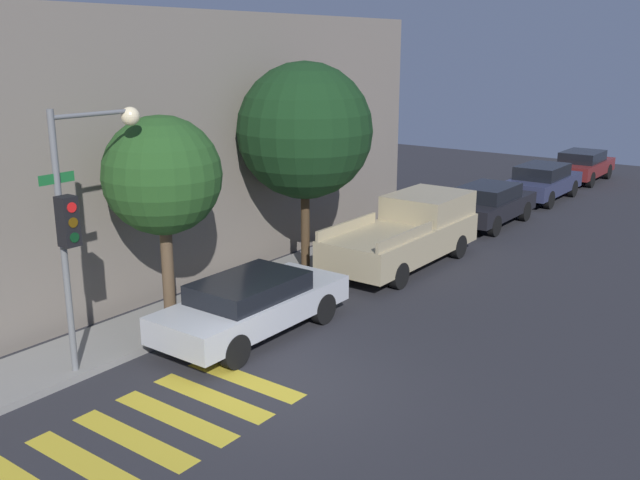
% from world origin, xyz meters
% --- Properties ---
extents(ground_plane, '(60.00, 60.00, 0.00)m').
position_xyz_m(ground_plane, '(0.00, 0.00, 0.00)').
color(ground_plane, '#28282D').
extents(sidewalk, '(26.00, 1.82, 0.14)m').
position_xyz_m(sidewalk, '(0.00, 4.11, 0.07)').
color(sidewalk, gray).
rests_on(sidewalk, ground).
extents(building_row, '(26.00, 6.00, 6.88)m').
position_xyz_m(building_row, '(0.00, 8.42, 3.44)').
color(building_row, slate).
rests_on(building_row, ground).
extents(crosswalk, '(5.67, 2.60, 0.00)m').
position_xyz_m(crosswalk, '(-2.80, 0.80, 0.00)').
color(crosswalk, gold).
rests_on(crosswalk, ground).
extents(traffic_light_pole, '(2.22, 0.56, 4.99)m').
position_xyz_m(traffic_light_pole, '(-1.59, 3.37, 3.34)').
color(traffic_light_pole, slate).
rests_on(traffic_light_pole, ground).
extents(sedan_near_corner, '(4.62, 1.81, 1.32)m').
position_xyz_m(sedan_near_corner, '(1.48, 2.10, 0.72)').
color(sedan_near_corner, '#B7BABF').
rests_on(sedan_near_corner, ground).
extents(pickup_truck, '(5.48, 2.11, 1.85)m').
position_xyz_m(pickup_truck, '(8.07, 2.10, 0.93)').
color(pickup_truck, tan).
rests_on(pickup_truck, ground).
extents(sedan_middle, '(4.26, 1.79, 1.41)m').
position_xyz_m(sedan_middle, '(13.65, 2.10, 0.76)').
color(sedan_middle, black).
rests_on(sedan_middle, ground).
extents(sedan_far_end, '(4.47, 1.82, 1.44)m').
position_xyz_m(sedan_far_end, '(18.78, 2.10, 0.77)').
color(sedan_far_end, '#2D3351').
rests_on(sedan_far_end, ground).
extents(sedan_tail_of_row, '(4.21, 1.81, 1.39)m').
position_xyz_m(sedan_tail_of_row, '(23.93, 2.10, 0.75)').
color(sedan_tail_of_row, maroon).
rests_on(sedan_tail_of_row, ground).
extents(tree_near_corner, '(2.53, 2.53, 4.66)m').
position_xyz_m(tree_near_corner, '(0.78, 3.91, 3.38)').
color(tree_near_corner, brown).
rests_on(tree_near_corner, ground).
extents(tree_midblock, '(3.57, 3.57, 5.67)m').
position_xyz_m(tree_midblock, '(5.66, 3.91, 3.87)').
color(tree_midblock, '#42301E').
rests_on(tree_midblock, ground).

